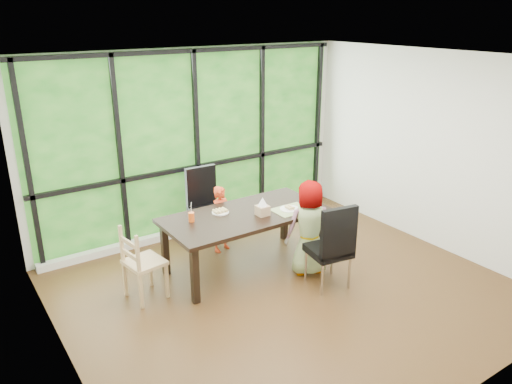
% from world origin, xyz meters
% --- Properties ---
extents(ground, '(5.00, 5.00, 0.00)m').
position_xyz_m(ground, '(0.00, 0.00, 0.00)').
color(ground, black).
rests_on(ground, ground).
extents(back_wall, '(5.00, 0.00, 5.00)m').
position_xyz_m(back_wall, '(0.00, 2.25, 1.35)').
color(back_wall, silver).
rests_on(back_wall, ground).
extents(foliage_backdrop, '(4.80, 0.02, 2.65)m').
position_xyz_m(foliage_backdrop, '(0.00, 2.23, 1.35)').
color(foliage_backdrop, '#164A16').
rests_on(foliage_backdrop, back_wall).
extents(window_mullions, '(4.80, 0.06, 2.65)m').
position_xyz_m(window_mullions, '(0.00, 2.19, 1.35)').
color(window_mullions, black).
rests_on(window_mullions, back_wall).
extents(window_sill, '(4.80, 0.12, 0.10)m').
position_xyz_m(window_sill, '(0.00, 2.15, 0.05)').
color(window_sill, silver).
rests_on(window_sill, ground).
extents(dining_table, '(2.10, 1.04, 0.75)m').
position_xyz_m(dining_table, '(-0.09, 0.78, 0.38)').
color(dining_table, black).
rests_on(dining_table, ground).
extents(chair_window_leather, '(0.47, 0.47, 1.08)m').
position_xyz_m(chair_window_leather, '(-0.11, 1.74, 0.54)').
color(chair_window_leather, black).
rests_on(chair_window_leather, ground).
extents(chair_interior_leather, '(0.53, 0.53, 1.08)m').
position_xyz_m(chair_interior_leather, '(0.49, -0.16, 0.54)').
color(chair_interior_leather, black).
rests_on(chair_interior_leather, ground).
extents(chair_end_beech, '(0.46, 0.47, 0.90)m').
position_xyz_m(chair_end_beech, '(-1.44, 0.82, 0.45)').
color(chair_end_beech, '#A58555').
rests_on(chair_end_beech, ground).
extents(child_toddler, '(0.39, 0.31, 0.94)m').
position_xyz_m(child_toddler, '(-0.09, 1.39, 0.47)').
color(child_toddler, red).
rests_on(child_toddler, ground).
extents(child_older, '(0.70, 0.58, 1.23)m').
position_xyz_m(child_older, '(0.53, 0.22, 0.61)').
color(child_older, gray).
rests_on(child_older, ground).
extents(placemat, '(0.47, 0.34, 0.01)m').
position_xyz_m(placemat, '(0.47, 0.55, 0.75)').
color(placemat, tan).
rests_on(placemat, dining_table).
extents(plate_far, '(0.22, 0.22, 0.01)m').
position_xyz_m(plate_far, '(-0.33, 0.98, 0.76)').
color(plate_far, white).
rests_on(plate_far, dining_table).
extents(plate_near, '(0.26, 0.26, 0.02)m').
position_xyz_m(plate_near, '(0.46, 0.57, 0.76)').
color(plate_near, white).
rests_on(plate_near, dining_table).
extents(orange_cup, '(0.07, 0.07, 0.12)m').
position_xyz_m(orange_cup, '(-0.76, 0.94, 0.81)').
color(orange_cup, '#E7591A').
rests_on(orange_cup, dining_table).
extents(green_cup, '(0.07, 0.07, 0.11)m').
position_xyz_m(green_cup, '(0.76, 0.53, 0.80)').
color(green_cup, '#46D535').
rests_on(green_cup, dining_table).
extents(tissue_box, '(0.15, 0.15, 0.13)m').
position_xyz_m(tissue_box, '(0.07, 0.62, 0.81)').
color(tissue_box, tan).
rests_on(tissue_box, dining_table).
extents(crepe_rolls_far, '(0.20, 0.12, 0.04)m').
position_xyz_m(crepe_rolls_far, '(-0.33, 0.98, 0.78)').
color(crepe_rolls_far, tan).
rests_on(crepe_rolls_far, plate_far).
extents(crepe_rolls_near, '(0.10, 0.12, 0.04)m').
position_xyz_m(crepe_rolls_near, '(0.46, 0.57, 0.78)').
color(crepe_rolls_near, tan).
rests_on(crepe_rolls_near, plate_near).
extents(straw_white, '(0.01, 0.04, 0.20)m').
position_xyz_m(straw_white, '(-0.76, 0.94, 0.91)').
color(straw_white, white).
rests_on(straw_white, orange_cup).
extents(straw_pink, '(0.01, 0.04, 0.20)m').
position_xyz_m(straw_pink, '(0.76, 0.53, 0.90)').
color(straw_pink, pink).
rests_on(straw_pink, green_cup).
extents(tissue, '(0.12, 0.12, 0.11)m').
position_xyz_m(tissue, '(0.07, 0.62, 0.93)').
color(tissue, white).
rests_on(tissue, tissue_box).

